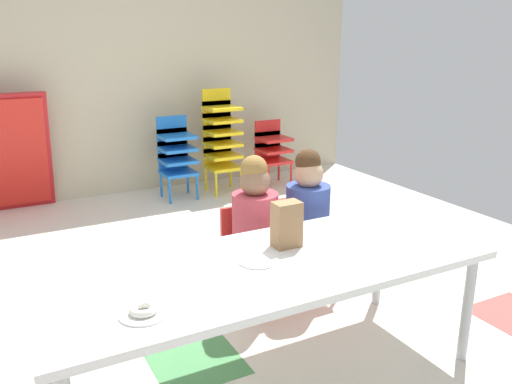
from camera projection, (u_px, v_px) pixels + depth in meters
ground_plane at (240, 304)px, 3.19m from camera, size 5.32×5.40×0.02m
back_wall at (115, 70)px, 5.13m from camera, size 5.32×0.10×2.44m
craft_table at (268, 272)px, 2.34m from camera, size 2.02×0.77×0.59m
seated_child_near_camera at (254, 220)px, 2.97m from camera, size 0.32×0.31×0.92m
seated_child_middle_seat at (307, 210)px, 3.13m from camera, size 0.32×0.31×0.92m
kid_chair_blue_stack at (176, 152)px, 5.13m from camera, size 0.32×0.30×0.80m
kid_chair_yellow_stack at (221, 136)px, 5.31m from camera, size 0.32×0.30×1.04m
kid_chair_red_stack at (272, 148)px, 5.63m from camera, size 0.32×0.30×0.68m
paper_bag_brown at (287, 224)px, 2.48m from camera, size 0.13×0.09×0.22m
paper_plate_near_edge at (144, 314)px, 1.90m from camera, size 0.18×0.18×0.01m
paper_plate_center_table at (258, 261)px, 2.34m from camera, size 0.18×0.18×0.01m
donut_powdered_on_plate at (143, 309)px, 1.89m from camera, size 0.10×0.10×0.03m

